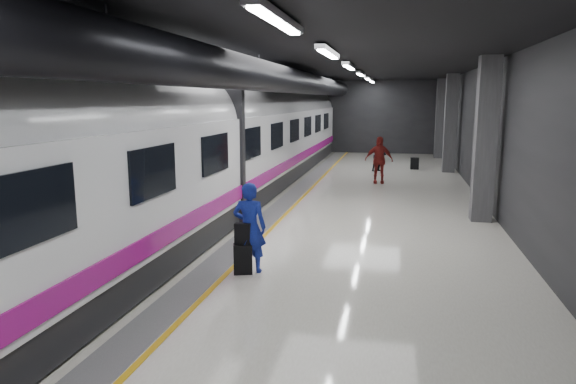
# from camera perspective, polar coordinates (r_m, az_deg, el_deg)

# --- Properties ---
(ground) EXTENTS (40.00, 40.00, 0.00)m
(ground) POSITION_cam_1_polar(r_m,az_deg,el_deg) (13.48, 2.27, -4.13)
(ground) COLOR silver
(ground) RESTS_ON ground
(platform_hall) EXTENTS (10.02, 40.02, 4.51)m
(platform_hall) POSITION_cam_1_polar(r_m,az_deg,el_deg) (14.05, 1.89, 11.03)
(platform_hall) COLOR black
(platform_hall) RESTS_ON ground
(train) EXTENTS (3.05, 38.00, 4.05)m
(train) POSITION_cam_1_polar(r_m,az_deg,el_deg) (14.04, -10.89, 4.85)
(train) COLOR black
(train) RESTS_ON ground
(traveler_main) EXTENTS (0.68, 0.47, 1.78)m
(traveler_main) POSITION_cam_1_polar(r_m,az_deg,el_deg) (10.03, -4.29, -3.95)
(traveler_main) COLOR #1626AB
(traveler_main) RESTS_ON ground
(suitcase_main) EXTENTS (0.41, 0.33, 0.59)m
(suitcase_main) POSITION_cam_1_polar(r_m,az_deg,el_deg) (10.08, -5.04, -7.41)
(suitcase_main) COLOR black
(suitcase_main) RESTS_ON ground
(shoulder_bag) EXTENTS (0.32, 0.18, 0.41)m
(shoulder_bag) POSITION_cam_1_polar(r_m,az_deg,el_deg) (9.97, -5.04, -4.62)
(shoulder_bag) COLOR black
(shoulder_bag) RESTS_ON suitcase_main
(traveler_far_a) EXTENTS (0.93, 0.89, 1.51)m
(traveler_far_a) POSITION_cam_1_polar(r_m,az_deg,el_deg) (24.45, 10.13, 4.01)
(traveler_far_a) COLOR black
(traveler_far_a) RESTS_ON ground
(traveler_far_b) EXTENTS (1.13, 0.52, 1.89)m
(traveler_far_b) POSITION_cam_1_polar(r_m,az_deg,el_deg) (21.01, 10.06, 3.53)
(traveler_far_b) COLOR maroon
(traveler_far_b) RESTS_ON ground
(suitcase_far) EXTENTS (0.40, 0.28, 0.56)m
(suitcase_far) POSITION_cam_1_polar(r_m,az_deg,el_deg) (25.64, 13.88, 3.10)
(suitcase_far) COLOR black
(suitcase_far) RESTS_ON ground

